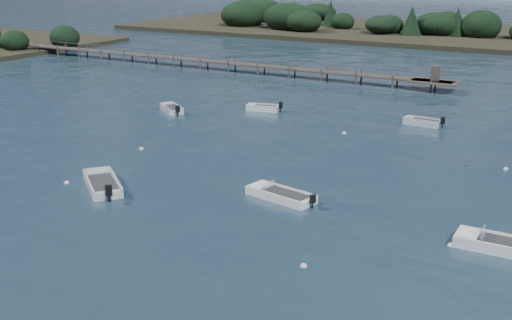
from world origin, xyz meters
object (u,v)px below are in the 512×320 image
Objects in this scene: tender_far_grey at (172,110)px; jetty at (232,63)px; dinghy_mid_grey at (102,185)px; tender_far_grey_b at (422,123)px; dinghy_mid_white_b at (502,247)px; dinghy_mid_white_a at (281,196)px; tender_far_white at (263,109)px.

tender_far_grey is 0.05× the size of jetty.
tender_far_grey is 21.02m from dinghy_mid_grey.
dinghy_mid_grey is 28.56m from tender_far_grey_b.
dinghy_mid_white_b is 54.68m from jetty.
dinghy_mid_white_a is at bearing -95.92° from tender_far_grey_b.
tender_far_white is at bearing -172.03° from tender_far_grey_b.
tender_far_grey_b is (12.70, 25.58, -0.01)m from dinghy_mid_grey.
dinghy_mid_white_a is at bearing -37.82° from tender_far_grey.
tender_far_white is 22.63m from jetty.
dinghy_mid_grey reaches higher than tender_far_grey.
jetty reaches higher than dinghy_mid_white_b.
dinghy_mid_white_b reaches higher than tender_far_grey_b.
tender_far_grey_b is 0.05× the size of jetty.
tender_far_grey is 1.01× the size of tender_far_white.
dinghy_mid_white_b is (32.14, -16.00, -0.01)m from tender_far_grey.
tender_far_grey is 22.70m from tender_far_grey_b.
dinghy_mid_white_b reaches higher than tender_far_white.
tender_far_grey is at bearing 153.54° from dinghy_mid_white_b.
tender_far_grey_b is (2.25, 21.70, 0.03)m from dinghy_mid_white_a.
tender_far_grey is at bearing 115.40° from dinghy_mid_grey.
dinghy_mid_white_a is 11.15m from dinghy_mid_grey.
dinghy_mid_white_b is (12.67, -0.88, 0.02)m from dinghy_mid_white_a.
tender_far_grey is 0.73× the size of dinghy_mid_grey.
tender_far_white reaches higher than dinghy_mid_white_a.
tender_far_grey_b is at bearing 16.87° from tender_far_grey.
tender_far_grey is 0.99× the size of tender_far_grey_b.
dinghy_mid_white_a is at bearing -54.35° from jetty.
tender_far_grey_b is at bearing 114.77° from dinghy_mid_white_b.
dinghy_mid_white_a is 1.34× the size of tender_far_grey.
tender_far_white is 0.71× the size of dinghy_mid_white_b.
jetty reaches higher than dinghy_mid_white_a.
dinghy_mid_grey is 0.07× the size of jetty.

